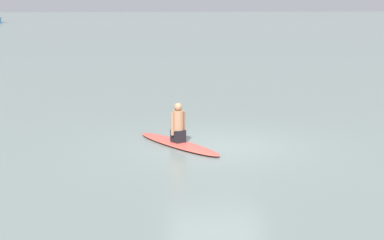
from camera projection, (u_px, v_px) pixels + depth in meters
name	position (u px, v px, depth m)	size (l,w,h in m)	color
ground_plane	(217.00, 147.00, 16.30)	(400.00, 400.00, 0.00)	slate
surfboard	(178.00, 144.00, 16.43)	(3.38, 0.64, 0.10)	#D84C3F
person_paddler	(178.00, 124.00, 16.33)	(0.43, 0.43, 1.03)	black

